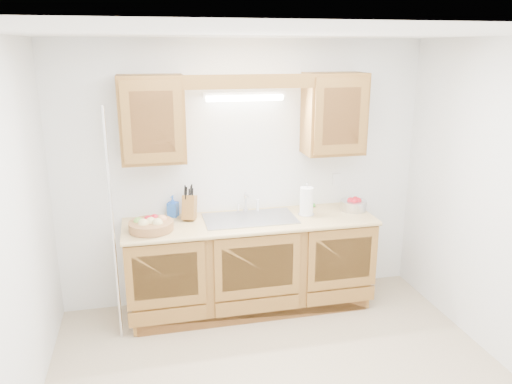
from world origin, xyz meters
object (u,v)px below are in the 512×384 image
object	(u,v)px
knife_block	(189,207)
paper_towel	(306,202)
apple_bowl	(353,205)
fruit_basket	(151,224)

from	to	relation	value
knife_block	paper_towel	distance (m)	1.09
paper_towel	apple_bowl	bearing A→B (deg)	4.20
knife_block	apple_bowl	size ratio (longest dim) A/B	0.97
fruit_basket	paper_towel	bearing A→B (deg)	3.68
fruit_basket	paper_towel	xyz separation A→B (m)	(1.43, 0.09, 0.08)
fruit_basket	knife_block	bearing A→B (deg)	32.13
fruit_basket	knife_block	xyz separation A→B (m)	(0.35, 0.22, 0.06)
paper_towel	fruit_basket	bearing A→B (deg)	-176.32
fruit_basket	apple_bowl	xyz separation A→B (m)	(1.92, 0.13, 0.00)
paper_towel	apple_bowl	xyz separation A→B (m)	(0.49, 0.04, -0.08)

